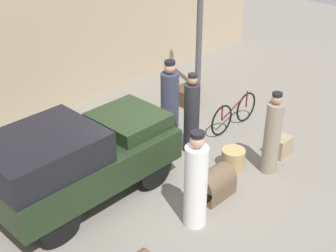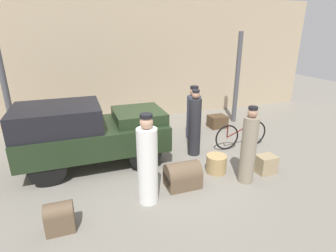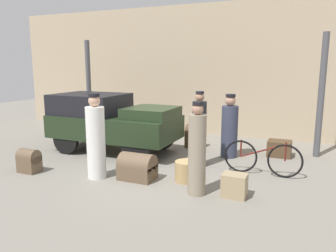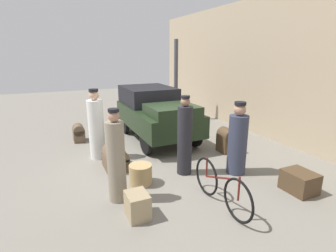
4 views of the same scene
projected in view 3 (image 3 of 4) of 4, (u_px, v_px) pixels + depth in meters
ground_plane at (157, 164)px, 8.18m from camera, size 30.00×30.00×0.00m
station_building_facade at (207, 70)px, 11.44m from camera, size 16.00×0.15×4.50m
canopy_pillar_left at (89, 88)px, 11.47m from camera, size 0.17×0.17×3.27m
canopy_pillar_right at (321, 96)px, 8.57m from camera, size 0.17×0.17×3.27m
truck at (110, 119)px, 9.27m from camera, size 3.57×1.71×1.62m
bicycle at (262, 158)px, 7.32m from camera, size 1.72×0.04×0.80m
wicker_basket at (186, 171)px, 6.96m from camera, size 0.49×0.49×0.43m
conductor_in_dark_uniform at (197, 152)px, 6.14m from camera, size 0.34×0.34×1.78m
porter_carrying_trunk at (96, 140)px, 7.06m from camera, size 0.40×0.40×1.85m
porter_with_bicycle at (199, 132)px, 7.87m from camera, size 0.34×0.34×1.83m
porter_lifting_near_truck at (229, 129)px, 8.70m from camera, size 0.43×0.43×1.69m
suitcase_small_leather at (234, 185)px, 6.13m from camera, size 0.45×0.36×0.44m
trunk_large_brown at (194, 135)px, 9.81m from camera, size 0.45×0.42×0.70m
suitcase_tan_flat at (279, 148)px, 8.86m from camera, size 0.61×0.51×0.43m
trunk_wicker_pale at (137, 168)px, 7.07m from camera, size 0.75×0.52×0.58m
trunk_barrel_dark at (29, 160)px, 7.53m from camera, size 0.47×0.34×0.55m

